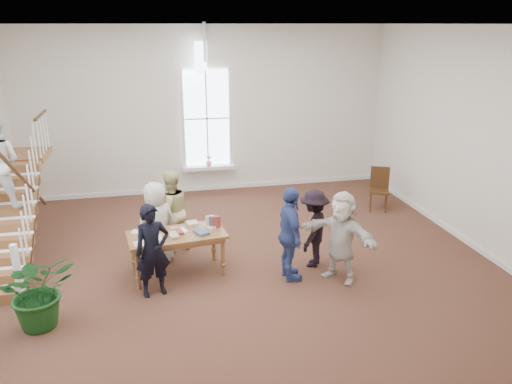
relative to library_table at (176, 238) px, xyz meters
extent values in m
plane|color=#45271B|center=(1.21, 0.44, -0.74)|extent=(10.00, 10.00, 0.00)
plane|color=silver|center=(1.21, 4.94, 1.51)|extent=(10.00, 0.00, 10.00)
plane|color=silver|center=(1.21, -4.06, 1.51)|extent=(10.00, 0.00, 10.00)
plane|color=silver|center=(6.21, 0.44, 1.51)|extent=(0.00, 9.00, 9.00)
plane|color=white|center=(1.21, 0.44, 3.76)|extent=(10.00, 10.00, 0.00)
cube|color=white|center=(1.21, 4.76, -0.04)|extent=(1.45, 0.28, 0.10)
plane|color=white|center=(1.21, 4.88, 1.31)|extent=(2.60, 0.00, 2.60)
plane|color=white|center=(1.21, 4.88, 2.91)|extent=(0.60, 0.60, 0.85)
cube|color=white|center=(1.21, 4.91, -0.68)|extent=(10.00, 0.04, 0.12)
imported|color=pink|center=(1.21, 4.73, 0.16)|extent=(0.17, 0.17, 0.30)
cube|color=brown|center=(-3.14, 0.54, -0.04)|extent=(1.10, 0.30, 0.20)
cube|color=brown|center=(-3.14, 0.84, 0.16)|extent=(1.10, 0.30, 0.20)
cube|color=brown|center=(-3.14, 1.14, 0.36)|extent=(1.10, 0.30, 0.20)
cube|color=brown|center=(-3.14, 1.44, 0.56)|extent=(1.10, 0.30, 0.20)
cube|color=brown|center=(-3.14, 1.74, 0.76)|extent=(1.10, 0.30, 0.20)
cube|color=brown|center=(-3.14, 2.04, 0.96)|extent=(1.10, 0.30, 0.20)
cube|color=brown|center=(-3.14, 2.94, 1.00)|extent=(1.10, 1.20, 0.12)
cube|color=white|center=(-2.65, -0.51, -0.19)|extent=(0.10, 0.10, 1.10)
cylinder|color=#35210E|center=(-2.64, 0.84, 1.01)|extent=(0.07, 2.74, 1.86)
cube|color=brown|center=(0.01, 0.00, 0.06)|extent=(1.86, 1.09, 0.05)
cube|color=brown|center=(0.01, 0.00, -0.02)|extent=(1.73, 0.96, 0.10)
cylinder|color=brown|center=(-0.73, -0.43, -0.36)|extent=(0.07, 0.07, 0.78)
cylinder|color=brown|center=(0.83, -0.24, -0.36)|extent=(0.07, 0.07, 0.78)
cylinder|color=brown|center=(-0.81, 0.25, -0.36)|extent=(0.07, 0.07, 0.78)
cylinder|color=brown|center=(0.75, 0.44, -0.36)|extent=(0.07, 0.07, 0.78)
cube|color=silver|center=(0.65, 0.14, 0.10)|extent=(0.21, 0.24, 0.04)
cube|color=beige|center=(-0.34, -0.21, 0.11)|extent=(0.15, 0.30, 0.05)
cube|color=tan|center=(0.03, 0.15, 0.10)|extent=(0.25, 0.26, 0.03)
cube|color=silver|center=(-0.52, -0.06, 0.11)|extent=(0.27, 0.29, 0.06)
cube|color=#4C5972|center=(-0.59, -0.05, 0.10)|extent=(0.23, 0.26, 0.02)
cube|color=maroon|center=(-0.43, -0.11, 0.10)|extent=(0.18, 0.23, 0.02)
cube|color=white|center=(0.12, 0.02, 0.11)|extent=(0.22, 0.25, 0.05)
cube|color=#BFB299|center=(0.33, 0.35, 0.11)|extent=(0.24, 0.25, 0.06)
cube|color=silver|center=(-0.72, 0.21, 0.10)|extent=(0.19, 0.22, 0.03)
cube|color=beige|center=(-0.65, -0.38, 0.10)|extent=(0.25, 0.29, 0.04)
cube|color=tan|center=(-0.05, -0.14, 0.11)|extent=(0.22, 0.32, 0.06)
cube|color=silver|center=(-0.59, 0.19, 0.11)|extent=(0.21, 0.26, 0.05)
cube|color=#4C5972|center=(0.46, -0.10, 0.11)|extent=(0.30, 0.35, 0.06)
cube|color=maroon|center=(0.03, 0.01, 0.11)|extent=(0.22, 0.29, 0.05)
imported|color=black|center=(-0.44, -0.65, 0.08)|extent=(0.68, 0.54, 1.66)
imported|color=beige|center=(-0.34, 0.60, 0.08)|extent=(0.95, 0.81, 1.65)
imported|color=#CEC681|center=(-0.04, 1.10, 0.12)|extent=(1.02, 0.92, 1.73)
imported|color=#364582|center=(2.01, -0.62, 0.15)|extent=(0.44, 1.05, 1.79)
imported|color=black|center=(2.61, -0.17, 0.02)|extent=(1.02, 1.15, 1.54)
imported|color=silver|center=(2.91, -0.82, 0.11)|extent=(1.37, 1.55, 1.70)
imported|color=#133D14|center=(-2.19, -1.25, -0.13)|extent=(1.38, 1.30, 1.22)
cube|color=#35210E|center=(5.21, 2.37, -0.24)|extent=(0.62, 0.62, 0.06)
cube|color=#35210E|center=(5.29, 2.56, 0.06)|extent=(0.45, 0.23, 0.56)
cylinder|color=#35210E|center=(4.95, 2.27, -0.50)|extent=(0.04, 0.04, 0.49)
cylinder|color=#35210E|center=(5.30, 2.12, -0.50)|extent=(0.04, 0.04, 0.49)
cylinder|color=#35210E|center=(5.11, 2.62, -0.50)|extent=(0.04, 0.04, 0.49)
cylinder|color=#35210E|center=(5.46, 2.46, -0.50)|extent=(0.04, 0.04, 0.49)
camera|label=1|loc=(-0.37, -8.59, 3.77)|focal=35.00mm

